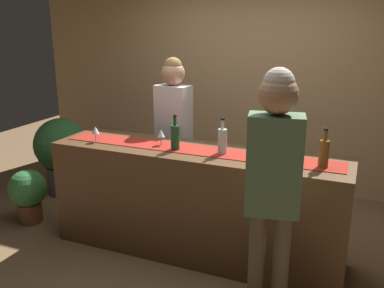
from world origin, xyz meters
The scene contains 13 objects.
ground_plane centered at (0.00, 0.00, 0.00)m, with size 10.00×10.00×0.00m, color brown.
back_wall centered at (0.00, 1.90, 1.45)m, with size 6.00×0.12×2.90m, color tan.
bar_counter centered at (0.00, 0.00, 0.48)m, with size 2.55×0.60×0.96m, color #543821.
counter_runner_cloth centered at (0.00, 0.00, 0.96)m, with size 2.43×0.28×0.01m, color maroon.
wine_bottle_amber centered at (1.04, -0.05, 1.07)m, with size 0.07×0.07×0.30m.
wine_bottle_clear centered at (0.24, -0.02, 1.07)m, with size 0.07×0.07×0.30m.
wine_bottle_green centered at (-0.16, -0.06, 1.07)m, with size 0.07×0.07×0.30m.
wine_glass_near_customer centered at (-0.33, 0.01, 1.06)m, with size 0.07×0.07×0.14m.
wine_glass_mid_counter centered at (-0.92, -0.12, 1.06)m, with size 0.07×0.07×0.14m.
bartender centered at (-0.48, 0.58, 1.03)m, with size 0.36×0.25×1.67m.
customer_sipping centered at (0.80, -0.65, 1.09)m, with size 0.37×0.26×1.74m.
potted_plant_tall centered at (-1.99, 0.65, 0.53)m, with size 0.63×0.63×0.92m.
potted_plant_small centered at (-1.80, -0.12, 0.33)m, with size 0.39×0.39×0.56m.
Camera 1 is at (1.28, -3.12, 2.00)m, focal length 39.17 mm.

